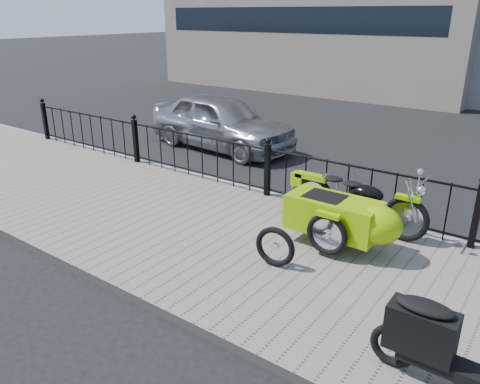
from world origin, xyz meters
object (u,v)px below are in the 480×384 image
Objects in this scene: motorcycle_sidecar at (349,214)px; scooter at (452,348)px; sedan_car at (221,122)px; spare_tire at (275,247)px.

motorcycle_sidecar is 1.38× the size of scooter.
motorcycle_sidecar is at bearing -118.86° from sedan_car.
sedan_car reaches higher than spare_tire.
motorcycle_sidecar is 0.56× the size of sedan_car.
scooter is 2.57m from spare_tire.
motorcycle_sidecar is at bearing 132.06° from scooter.
motorcycle_sidecar is 1.27m from spare_tire.
sedan_car reaches higher than motorcycle_sidecar.
motorcycle_sidecar is at bearing 65.69° from spare_tire.
spare_tire is (-0.52, -1.14, -0.19)m from motorcycle_sidecar.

